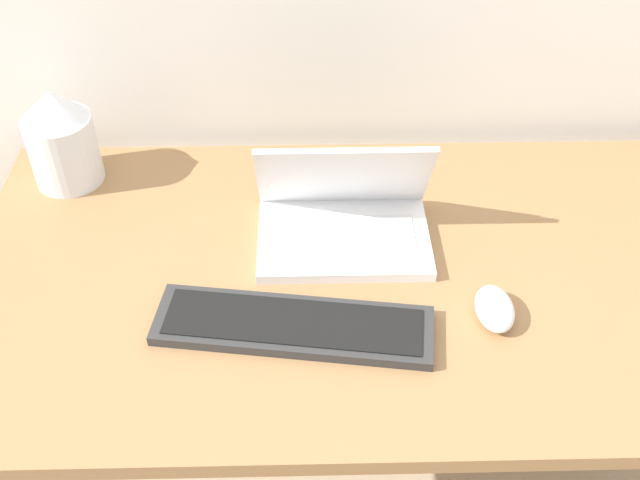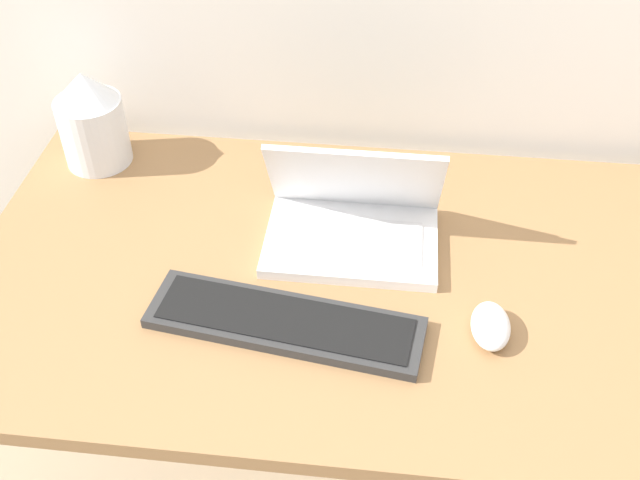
% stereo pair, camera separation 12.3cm
% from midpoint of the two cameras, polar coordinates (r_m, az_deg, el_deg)
% --- Properties ---
extents(desk, '(1.48, 0.77, 0.77)m').
position_cam_midpoint_polar(desk, '(1.38, 7.26, -5.21)').
color(desk, olive).
rests_on(desk, ground_plane).
extents(laptop, '(0.31, 0.22, 0.21)m').
position_cam_midpoint_polar(laptop, '(1.35, 5.09, 1.51)').
color(laptop, white).
rests_on(laptop, desk).
extents(keyboard, '(0.46, 0.18, 0.02)m').
position_cam_midpoint_polar(keyboard, '(1.22, 0.20, -6.43)').
color(keyboard, '#2D2D2D').
rests_on(keyboard, desk).
extents(mouse, '(0.06, 0.10, 0.04)m').
position_cam_midpoint_polar(mouse, '(1.25, 15.66, -6.46)').
color(mouse, white).
rests_on(mouse, desk).
extents(vase, '(0.13, 0.13, 0.20)m').
position_cam_midpoint_polar(vase, '(1.57, -14.91, 8.79)').
color(vase, white).
rests_on(vase, desk).
extents(mp3_player, '(0.04, 0.06, 0.01)m').
position_cam_midpoint_polar(mp3_player, '(1.31, 3.65, -2.45)').
color(mp3_player, black).
rests_on(mp3_player, desk).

